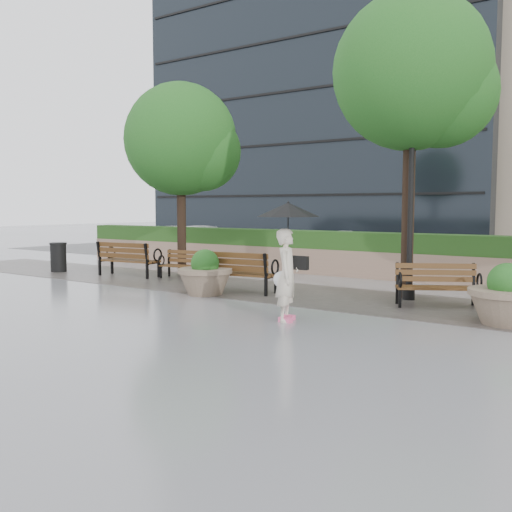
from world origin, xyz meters
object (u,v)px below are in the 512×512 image
Objects in this scene: bench_1 at (186,271)px; bench_3 at (437,294)px; pedestrian at (287,249)px; car_right at (345,248)px; bench_2 at (238,280)px; lamppost at (410,214)px; bench_0 at (129,266)px; planter_left at (205,277)px; planter_right at (507,301)px; car_left at (208,240)px; trash_bin at (58,258)px.

bench_1 is 0.90× the size of bench_3.
car_right is at bearing 0.33° from pedestrian.
bench_2 is 0.90× the size of pedestrian.
pedestrian reaches higher than bench_1.
bench_1 is 6.92m from lamppost.
bench_0 is 1.26× the size of bench_1.
lamppost reaches higher than pedestrian.
bench_0 is 4.46m from planter_left.
planter_right reaches higher than bench_1.
lamppost is (-2.41, 1.68, 1.52)m from planter_right.
bench_0 is 0.46× the size of car_left.
trash_bin is 10.59m from pedestrian.
planter_left is 6.70m from planter_right.
planter_right is 0.30× the size of lamppost.
bench_0 is at bearing 152.02° from bench_3.
trash_bin is 10.01m from car_right.
bench_1 is 1.20× the size of planter_right.
pedestrian is at bearing -146.80° from car_left.
lamppost reaches higher than planter_right.
planter_right is at bearing -133.40° from car_left.
planter_left is (-5.09, -1.54, 0.16)m from bench_3.
bench_0 is at bearing -170.15° from car_left.
bench_3 is 1.98× the size of trash_bin.
bench_1 is at bearing 147.90° from bench_3.
car_left reaches higher than bench_2.
planter_right is 0.61× the size of pedestrian.
trash_bin is at bearing -174.38° from lamppost.
lamppost is at bearing -35.89° from pedestrian.
planter_left reaches higher than bench_2.
bench_0 is 7.94m from car_left.
bench_3 is 1.97m from planter_right.
lamppost is 1.00× the size of car_left.
car_right is (-0.48, 8.55, 0.17)m from planter_left.
trash_bin is 0.25× the size of car_right.
planter_left is 0.98× the size of planter_right.
car_left is 1.21× the size of car_right.
bench_3 is at bearing 2.74° from trash_bin.
pedestrian reaches higher than car_left.
bench_1 is 9.25m from planter_right.
lamppost is at bearing -8.02° from bench_1.
car_left is at bearing 148.91° from planter_right.
bench_1 is at bearing 170.06° from planter_right.
bench_2 is at bearing 176.78° from planter_right.
planter_right is at bearing 167.91° from bench_0.
car_right is (-7.17, 8.15, 0.16)m from planter_right.
car_right is at bearing 99.83° from bench_3.
pedestrian reaches higher than planter_right.
bench_1 is 3.13m from bench_2.
planter_right is (10.91, -1.04, 0.13)m from bench_0.
planter_right is at bearing -18.63° from bench_1.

